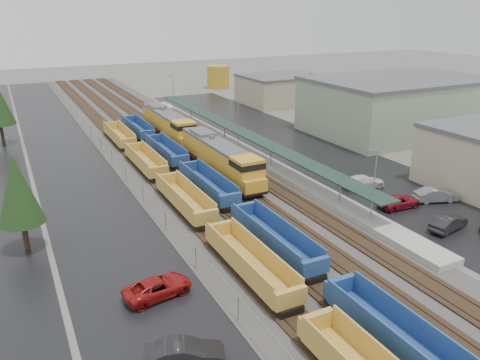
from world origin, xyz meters
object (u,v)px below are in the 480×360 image
(well_string_blue, at_px, (237,208))
(parked_car_east_b, at_px, (399,202))
(locomotive_trail, at_px, (169,125))
(parked_car_west_b, at_px, (185,354))
(parked_car_east_a, at_px, (448,223))
(parked_car_east_c, at_px, (364,182))
(well_string_yellow, at_px, (213,227))
(parked_car_west_c, at_px, (158,287))
(parked_car_east_e, at_px, (436,195))
(storage_tank, at_px, (218,77))
(locomotive_lead, at_px, (221,158))

(well_string_blue, height_order, parked_car_east_b, well_string_blue)
(locomotive_trail, bearing_deg, parked_car_west_b, -107.65)
(parked_car_east_a, bearing_deg, well_string_blue, 44.28)
(parked_car_east_a, relative_size, parked_car_east_b, 0.95)
(well_string_blue, xyz_separation_m, parked_car_east_c, (17.96, 1.07, -0.39))
(well_string_yellow, height_order, parked_car_west_c, well_string_yellow)
(parked_car_east_e, bearing_deg, well_string_yellow, 101.94)
(parked_car_east_a, height_order, parked_car_east_e, parked_car_east_e)
(well_string_yellow, relative_size, storage_tank, 14.51)
(parked_car_west_b, bearing_deg, well_string_yellow, -10.52)
(parked_car_west_b, distance_m, parked_car_east_e, 36.49)
(well_string_yellow, bearing_deg, parked_car_west_b, -119.33)
(well_string_blue, xyz_separation_m, storage_tank, (33.69, 79.33, 1.91))
(storage_tank, height_order, parked_car_east_c, storage_tank)
(locomotive_trail, bearing_deg, parked_car_west_c, -109.72)
(parked_car_east_c, bearing_deg, parked_car_west_b, 132.11)
(parked_car_west_b, relative_size, parked_car_east_a, 1.04)
(well_string_yellow, height_order, parked_car_west_b, well_string_yellow)
(well_string_blue, bearing_deg, parked_car_east_c, 3.42)
(parked_car_east_e, bearing_deg, parked_car_east_b, 101.45)
(locomotive_trail, relative_size, parked_car_east_e, 4.26)
(well_string_yellow, height_order, well_string_blue, same)
(locomotive_trail, relative_size, well_string_blue, 0.23)
(locomotive_lead, distance_m, parked_car_west_b, 34.59)
(parked_car_east_a, relative_size, parked_car_east_c, 0.91)
(parked_car_west_b, height_order, parked_car_east_a, parked_car_west_b)
(well_string_yellow, height_order, parked_car_east_a, well_string_yellow)
(storage_tank, bearing_deg, parked_car_east_b, -100.95)
(parked_car_east_e, bearing_deg, storage_tank, 11.18)
(well_string_blue, height_order, parked_car_east_a, well_string_blue)
(well_string_yellow, xyz_separation_m, storage_tank, (37.69, 82.25, 1.91))
(parked_car_west_b, bearing_deg, parked_car_west_c, 13.30)
(locomotive_lead, bearing_deg, parked_car_west_b, -118.27)
(well_string_yellow, distance_m, parked_car_west_c, 10.33)
(locomotive_trail, height_order, parked_car_east_c, locomotive_trail)
(locomotive_lead, bearing_deg, parked_car_east_b, -53.69)
(well_string_yellow, xyz_separation_m, parked_car_west_c, (-7.60, -6.98, -0.42))
(parked_car_west_b, distance_m, parked_car_west_c, 7.95)
(storage_tank, relative_size, parked_car_east_a, 1.29)
(well_string_yellow, bearing_deg, parked_car_east_c, 10.32)
(locomotive_lead, distance_m, parked_car_east_a, 28.00)
(parked_car_east_c, relative_size, parked_car_east_e, 1.07)
(well_string_yellow, height_order, parked_car_east_b, well_string_yellow)
(locomotive_trail, height_order, parked_car_west_b, locomotive_trail)
(parked_car_east_c, height_order, parked_car_east_e, parked_car_east_e)
(storage_tank, distance_m, parked_car_east_a, 92.69)
(well_string_yellow, distance_m, parked_car_west_b, 17.08)
(locomotive_trail, distance_m, well_string_blue, 33.88)
(locomotive_trail, xyz_separation_m, storage_tank, (29.69, 45.71, 0.57))
(well_string_blue, relative_size, storage_tank, 14.76)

